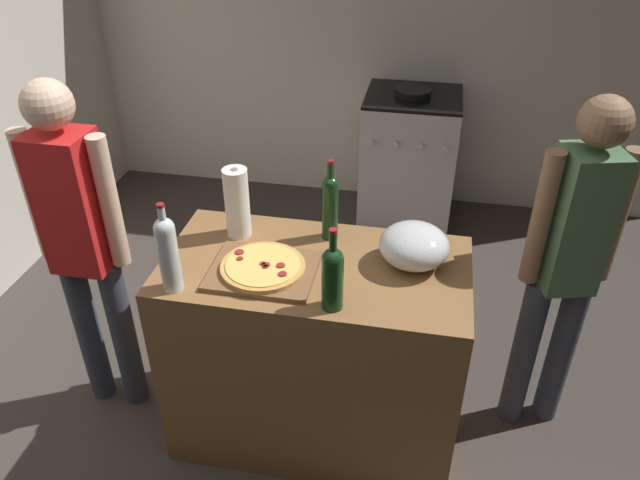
# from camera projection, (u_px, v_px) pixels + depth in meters

# --- Properties ---
(ground_plane) EXTENTS (4.37, 3.54, 0.02)m
(ground_plane) POSITION_uv_depth(u_px,v_px,m) (314.00, 309.00, 3.59)
(ground_plane) COLOR #3F3833
(kitchen_wall_rear) EXTENTS (4.37, 0.10, 2.60)m
(kitchen_wall_rear) POSITION_uv_depth(u_px,v_px,m) (358.00, 19.00, 4.12)
(kitchen_wall_rear) COLOR silver
(kitchen_wall_rear) RESTS_ON ground_plane
(counter) EXTENTS (1.20, 0.64, 0.92)m
(counter) POSITION_uv_depth(u_px,v_px,m) (316.00, 352.00, 2.62)
(counter) COLOR olive
(counter) RESTS_ON ground_plane
(cutting_board) EXTENTS (0.40, 0.32, 0.02)m
(cutting_board) POSITION_uv_depth(u_px,v_px,m) (263.00, 271.00, 2.31)
(cutting_board) COLOR brown
(cutting_board) RESTS_ON counter
(pizza) EXTENTS (0.32, 0.32, 0.03)m
(pizza) POSITION_uv_depth(u_px,v_px,m) (263.00, 266.00, 2.30)
(pizza) COLOR tan
(pizza) RESTS_ON cutting_board
(mixing_bowl) EXTENTS (0.27, 0.27, 0.17)m
(mixing_bowl) POSITION_uv_depth(u_px,v_px,m) (414.00, 246.00, 2.32)
(mixing_bowl) COLOR #B2B2B7
(mixing_bowl) RESTS_ON counter
(paper_towel_roll) EXTENTS (0.10, 0.10, 0.30)m
(paper_towel_roll) POSITION_uv_depth(u_px,v_px,m) (237.00, 203.00, 2.47)
(paper_towel_roll) COLOR white
(paper_towel_roll) RESTS_ON counter
(wine_bottle_amber) EXTENTS (0.08, 0.08, 0.32)m
(wine_bottle_amber) POSITION_uv_depth(u_px,v_px,m) (333.00, 275.00, 2.08)
(wine_bottle_amber) COLOR #143819
(wine_bottle_amber) RESTS_ON counter
(wine_bottle_green) EXTENTS (0.07, 0.07, 0.36)m
(wine_bottle_green) POSITION_uv_depth(u_px,v_px,m) (168.00, 251.00, 2.15)
(wine_bottle_green) COLOR silver
(wine_bottle_green) RESTS_ON counter
(wine_bottle_dark) EXTENTS (0.07, 0.07, 0.35)m
(wine_bottle_dark) POSITION_uv_depth(u_px,v_px,m) (330.00, 204.00, 2.45)
(wine_bottle_dark) COLOR #143819
(wine_bottle_dark) RESTS_ON counter
(stove) EXTENTS (0.62, 0.59, 0.97)m
(stove) POSITION_uv_depth(u_px,v_px,m) (408.00, 160.00, 4.18)
(stove) COLOR #B7B7BC
(stove) RESTS_ON ground_plane
(person_in_stripes) EXTENTS (0.40, 0.20, 1.60)m
(person_in_stripes) POSITION_uv_depth(u_px,v_px,m) (82.00, 238.00, 2.52)
(person_in_stripes) COLOR #383D4C
(person_in_stripes) RESTS_ON ground_plane
(person_in_red) EXTENTS (0.36, 0.24, 1.58)m
(person_in_red) POSITION_uv_depth(u_px,v_px,m) (567.00, 260.00, 2.43)
(person_in_red) COLOR #383D4C
(person_in_red) RESTS_ON ground_plane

